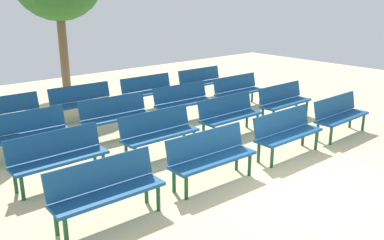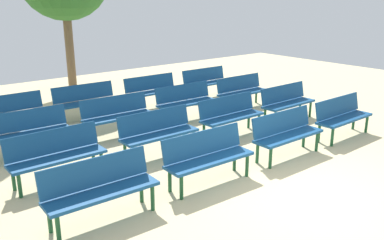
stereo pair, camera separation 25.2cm
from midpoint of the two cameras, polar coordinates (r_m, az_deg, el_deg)
name	(u,v)px [view 2 (the right image)]	position (r m, az deg, el deg)	size (l,w,h in m)	color
ground_plane	(320,201)	(6.77, 18.47, -10.59)	(24.00, 24.00, 0.00)	beige
bench_r0_c0	(100,186)	(5.85, -11.50, -9.01)	(1.61, 0.53, 0.87)	navy
bench_r0_c1	(207,154)	(6.82, 3.20, -4.81)	(1.62, 0.54, 0.87)	navy
bench_r0_c2	(286,131)	(8.17, 13.84, -1.56)	(1.60, 0.50, 0.87)	navy
bench_r0_c3	(342,115)	(9.67, 20.85, 0.69)	(1.60, 0.50, 0.87)	navy
bench_r1_c0	(56,153)	(7.21, -17.47, -4.39)	(1.60, 0.48, 0.87)	navy
bench_r1_c1	(158,130)	(8.02, -3.87, -1.45)	(1.61, 0.51, 0.87)	navy
bench_r1_c2	(230,113)	(9.18, 6.13, 0.91)	(1.60, 0.48, 0.87)	navy
bench_r1_c3	(287,100)	(10.57, 13.70, 2.66)	(1.60, 0.50, 0.87)	navy
bench_r2_c0	(28,130)	(8.61, -21.10, -1.27)	(1.62, 0.54, 0.87)	navy
bench_r2_c1	(117,113)	(9.28, -9.64, 0.93)	(1.62, 0.55, 0.87)	navy
bench_r2_c2	(186,100)	(10.35, -0.21, 2.85)	(1.62, 0.55, 0.87)	navy
bench_r2_c3	(242,90)	(11.56, 7.54, 4.21)	(1.60, 0.50, 0.87)	navy
bench_r3_c0	(9,112)	(10.10, -23.52, 1.04)	(1.60, 0.49, 0.87)	navy
bench_r3_c1	(86,99)	(10.68, -13.95, 2.79)	(1.62, 0.54, 0.87)	navy
bench_r3_c2	(152,89)	(11.56, -4.96, 4.29)	(1.61, 0.50, 0.87)	navy
bench_r3_c3	(206,81)	(12.69, 2.55, 5.49)	(1.60, 0.49, 0.87)	navy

